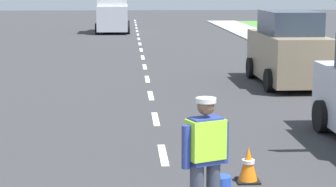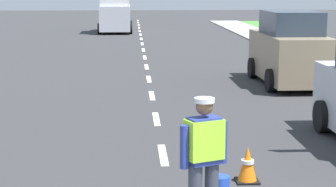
{
  "view_description": "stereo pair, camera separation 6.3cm",
  "coord_description": "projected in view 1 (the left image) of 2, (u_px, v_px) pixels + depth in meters",
  "views": [
    {
      "loc": [
        -0.61,
        -4.95,
        3.06
      ],
      "look_at": [
        0.11,
        5.93,
        1.1
      ],
      "focal_mm": 64.91,
      "sensor_mm": 36.0,
      "label": 1
    },
    {
      "loc": [
        -0.55,
        -4.95,
        3.06
      ],
      "look_at": [
        0.11,
        5.93,
        1.1
      ],
      "focal_mm": 64.91,
      "sensor_mm": 36.0,
      "label": 2
    }
  ],
  "objects": [
    {
      "name": "delivery_truck",
      "position": [
        113.0,
        7.0,
        38.9
      ],
      "size": [
        2.16,
        4.6,
        3.54
      ],
      "color": "silver",
      "rests_on": "ground"
    },
    {
      "name": "lane_center_line",
      "position": [
        140.0,
        47.0,
        30.19
      ],
      "size": [
        0.14,
        46.4,
        0.01
      ],
      "color": "silver",
      "rests_on": "ground"
    },
    {
      "name": "ground_plane",
      "position": [
        143.0,
        57.0,
        26.06
      ],
      "size": [
        96.0,
        96.0,
        0.0
      ],
      "primitive_type": "plane",
      "color": "#333335"
    },
    {
      "name": "traffic_cone_near",
      "position": [
        248.0,
        164.0,
        9.51
      ],
      "size": [
        0.36,
        0.36,
        0.57
      ],
      "color": "black",
      "rests_on": "ground"
    },
    {
      "name": "car_parked_far",
      "position": [
        288.0,
        50.0,
        18.7
      ],
      "size": [
        1.93,
        4.29,
        2.27
      ],
      "color": "gray",
      "rests_on": "ground"
    },
    {
      "name": "road_worker",
      "position": [
        207.0,
        155.0,
        7.7
      ],
      "size": [
        0.68,
        0.55,
        1.67
      ],
      "color": "#383D4C",
      "rests_on": "ground"
    }
  ]
}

